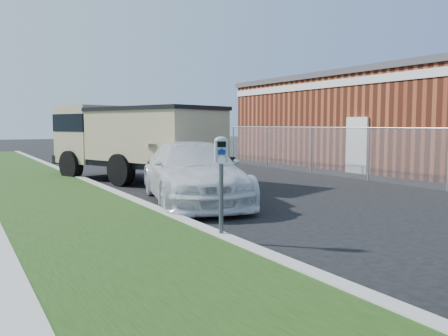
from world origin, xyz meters
TOP-DOWN VIEW (x-y plane):
  - ground at (0.00, 0.00)m, footprint 120.00×120.00m
  - streetside at (-5.57, 2.00)m, footprint 6.12×50.00m
  - chainlink_fence at (6.00, 7.00)m, footprint 0.06×30.06m
  - brick_building at (12.00, 8.00)m, footprint 9.20×14.20m
  - parking_meter at (-2.57, -0.96)m, footprint 0.25×0.21m
  - white_wagon at (-1.21, 2.93)m, footprint 3.25×5.42m
  - dump_truck at (-1.01, 7.93)m, footprint 4.56×6.98m

SIDE VIEW (x-z plane):
  - ground at x=0.00m, z-range 0.00..0.00m
  - streetside at x=-5.57m, z-range -0.01..0.14m
  - white_wagon at x=-1.21m, z-range 0.00..1.47m
  - chainlink_fence at x=6.00m, z-range -13.74..16.26m
  - parking_meter at x=-2.57m, z-range 0.50..2.06m
  - dump_truck at x=-1.01m, z-range 0.16..2.73m
  - brick_building at x=12.00m, z-range 0.04..4.21m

